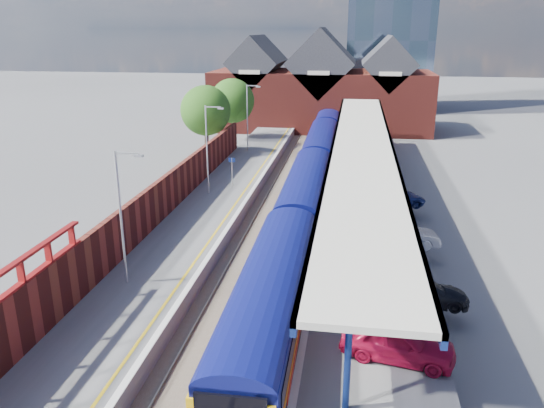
{
  "coord_description": "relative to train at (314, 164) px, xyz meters",
  "views": [
    {
      "loc": [
        4.83,
        -17.5,
        13.59
      ],
      "look_at": [
        -0.27,
        15.22,
        2.6
      ],
      "focal_mm": 35.0,
      "sensor_mm": 36.0,
      "label": 1
    }
  ],
  "objects": [
    {
      "name": "right_platform",
      "position": [
        4.51,
        -8.4,
        -1.62
      ],
      "size": [
        6.0,
        76.0,
        1.0
      ],
      "primitive_type": "cube",
      "color": "#565659",
      "rests_on": "ground"
    },
    {
      "name": "parked_car_red",
      "position": [
        5.47,
        -27.08,
        -0.36
      ],
      "size": [
        4.76,
        2.65,
        1.53
      ],
      "primitive_type": "imported",
      "rotation": [
        0.0,
        0.0,
        1.37
      ],
      "color": "#A40D31",
      "rests_on": "right_platform"
    },
    {
      "name": "parked_car_blue",
      "position": [
        6.66,
        -7.44,
        -0.51
      ],
      "size": [
        4.81,
        3.29,
        1.22
      ],
      "primitive_type": "imported",
      "rotation": [
        0.0,
        0.0,
        1.89
      ],
      "color": "navy",
      "rests_on": "right_platform"
    },
    {
      "name": "tree_near",
      "position": [
        -11.84,
        7.51,
        3.23
      ],
      "size": [
        5.2,
        5.2,
        8.1
      ],
      "color": "#382314",
      "rests_on": "ground"
    },
    {
      "name": "left_platform",
      "position": [
        -6.99,
        -8.4,
        -1.62
      ],
      "size": [
        5.0,
        76.0,
        1.0
      ],
      "primitive_type": "cube",
      "color": "#565659",
      "rests_on": "ground"
    },
    {
      "name": "parked_car_silver",
      "position": [
        6.57,
        -15.3,
        -0.41
      ],
      "size": [
        4.49,
        2.19,
        1.42
      ],
      "primitive_type": "imported",
      "rotation": [
        0.0,
        0.0,
        1.74
      ],
      "color": "silver",
      "rests_on": "right_platform"
    },
    {
      "name": "train",
      "position": [
        0.0,
        0.0,
        0.0
      ],
      "size": [
        2.95,
        65.92,
        3.45
      ],
      "color": "#0C115A",
      "rests_on": "ground"
    },
    {
      "name": "station_building",
      "position": [
        -1.49,
        29.6,
        3.33
      ],
      "size": [
        30.0,
        12.12,
        13.78
      ],
      "color": "maroon",
      "rests_on": "ground"
    },
    {
      "name": "coping_left",
      "position": [
        -4.64,
        -8.4,
        -1.1
      ],
      "size": [
        0.3,
        76.0,
        0.05
      ],
      "primitive_type": "cube",
      "color": "silver",
      "rests_on": "left_platform"
    },
    {
      "name": "lamp_post_b",
      "position": [
        -7.86,
        -22.4,
        2.87
      ],
      "size": [
        1.48,
        0.18,
        7.0
      ],
      "color": "#A5A8AA",
      "rests_on": "left_platform"
    },
    {
      "name": "tree_far",
      "position": [
        -10.84,
        15.51,
        3.23
      ],
      "size": [
        5.2,
        5.2,
        8.1
      ],
      "color": "#382314",
      "rests_on": "ground"
    },
    {
      "name": "parked_car_dark",
      "position": [
        7.01,
        -22.37,
        -0.51
      ],
      "size": [
        4.3,
        1.87,
        1.23
      ],
      "primitive_type": "imported",
      "rotation": [
        0.0,
        0.0,
        1.61
      ],
      "color": "black",
      "rests_on": "right_platform"
    },
    {
      "name": "platform_sign",
      "position": [
        -6.49,
        -4.4,
        0.57
      ],
      "size": [
        0.55,
        0.08,
        2.5
      ],
      "color": "#A5A8AA",
      "rests_on": "left_platform"
    },
    {
      "name": "ballast_bed",
      "position": [
        -1.49,
        -8.4,
        -2.09
      ],
      "size": [
        6.0,
        76.0,
        0.06
      ],
      "primitive_type": "cube",
      "color": "#473D33",
      "rests_on": "ground"
    },
    {
      "name": "brick_wall",
      "position": [
        -9.59,
        -14.86,
        0.33
      ],
      "size": [
        0.35,
        50.0,
        3.86
      ],
      "color": "maroon",
      "rests_on": "left_platform"
    },
    {
      "name": "lamp_post_d",
      "position": [
        -7.86,
        9.6,
        2.87
      ],
      "size": [
        1.48,
        0.18,
        7.0
      ],
      "color": "#A5A8AA",
      "rests_on": "left_platform"
    },
    {
      "name": "rails",
      "position": [
        -1.49,
        -8.4,
        -2.0
      ],
      "size": [
        4.51,
        76.0,
        0.14
      ],
      "color": "slate",
      "rests_on": "ground"
    },
    {
      "name": "ground",
      "position": [
        -1.49,
        1.6,
        -2.12
      ],
      "size": [
        240.0,
        240.0,
        0.0
      ],
      "primitive_type": "plane",
      "color": "#5B5B5E",
      "rests_on": "ground"
    },
    {
      "name": "lamp_post_c",
      "position": [
        -7.86,
        -6.4,
        2.87
      ],
      "size": [
        1.48,
        0.18,
        7.0
      ],
      "color": "#A5A8AA",
      "rests_on": "left_platform"
    },
    {
      "name": "canopy",
      "position": [
        3.99,
        -6.45,
        3.13
      ],
      "size": [
        4.5,
        52.0,
        4.48
      ],
      "color": "navy",
      "rests_on": "right_platform"
    },
    {
      "name": "yellow_line",
      "position": [
        -5.24,
        -8.4,
        -1.12
      ],
      "size": [
        0.14,
        76.0,
        0.01
      ],
      "primitive_type": "cube",
      "color": "yellow",
      "rests_on": "left_platform"
    },
    {
      "name": "coping_right",
      "position": [
        1.66,
        -8.4,
        -1.1
      ],
      "size": [
        0.3,
        76.0,
        0.05
      ],
      "primitive_type": "cube",
      "color": "silver",
      "rests_on": "right_platform"
    }
  ]
}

